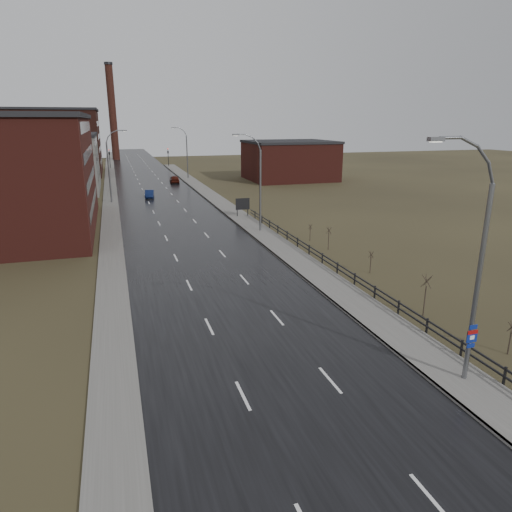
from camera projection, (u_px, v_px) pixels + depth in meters
ground at (322, 441)px, 18.84m from camera, size 320.00×320.00×0.00m
road at (163, 202)px, 73.77m from camera, size 14.00×300.00×0.06m
sidewalk_right at (261, 233)px, 53.30m from camera, size 3.20×180.00×0.18m
curb_right at (249, 234)px, 52.87m from camera, size 0.16×180.00×0.18m
sidewalk_left at (111, 205)px, 71.44m from camera, size 2.40×260.00×0.12m
warehouse_mid at (52, 163)px, 83.66m from camera, size 16.32×20.40×10.50m
warehouse_far at (42, 142)px, 109.00m from camera, size 26.52×24.48×15.50m
building_right at (289, 160)px, 101.30m from camera, size 18.36×16.32×8.50m
smokestack at (112, 112)px, 150.07m from camera, size 2.70×2.70×30.70m
streetlight_main at (475, 268)px, 21.35m from camera, size 3.91×0.29×12.11m
streetlight_right_mid at (258, 183)px, 52.55m from camera, size 3.36×0.28×11.35m
streetlight_left at (110, 166)px, 71.77m from camera, size 3.36×0.28×11.35m
streetlight_right_far at (186, 153)px, 102.00m from camera, size 3.36×0.28×11.35m
guardrail at (341, 269)px, 38.33m from camera, size 0.10×53.05×1.10m
shrub_b at (510, 337)px, 25.52m from camera, size 0.47×0.50×1.97m
shrub_c at (425, 294)px, 30.46m from camera, size 0.68×0.72×2.91m
shrub_d at (371, 262)px, 39.33m from camera, size 0.47×0.49×1.95m
shrub_e at (329, 238)px, 46.42m from camera, size 0.56×0.59×2.37m
shrub_f at (310, 232)px, 49.92m from camera, size 0.45×0.47×1.88m
billboard at (243, 205)px, 62.02m from camera, size 1.96×0.17×2.61m
traffic_light_left at (109, 151)px, 125.14m from camera, size 0.58×2.73×5.30m
traffic_light_right at (168, 150)px, 129.68m from camera, size 0.58×2.73×5.30m
car_near at (150, 194)px, 77.62m from camera, size 1.89×4.19×1.34m
car_far at (175, 179)px, 96.44m from camera, size 2.23×4.83×1.61m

